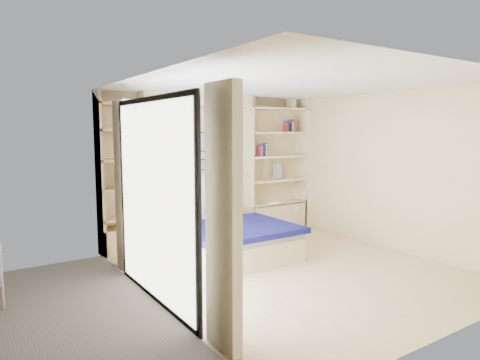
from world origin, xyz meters
TOP-DOWN VIEW (x-y plane):
  - ground at (0.00, 0.00)m, footprint 4.50×4.50m
  - room_shell at (-0.39, 1.52)m, footprint 4.50×4.50m
  - bed at (-0.38, 1.16)m, footprint 1.67×2.12m
  - photo_gallery at (-0.45, 2.22)m, footprint 1.48×0.02m
  - reading_lamps at (-0.30, 2.00)m, footprint 1.92×0.12m
  - shelf_decor at (1.12, 2.07)m, footprint 3.53×0.23m

SIDE VIEW (x-z plane):
  - ground at x=0.00m, z-range 0.00..0.00m
  - bed at x=-0.38m, z-range -0.26..0.81m
  - room_shell at x=-0.39m, z-range -1.17..3.33m
  - reading_lamps at x=-0.30m, z-range 1.03..1.17m
  - photo_gallery at x=-0.45m, z-range 1.19..2.01m
  - shelf_decor at x=1.12m, z-range 0.67..2.70m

